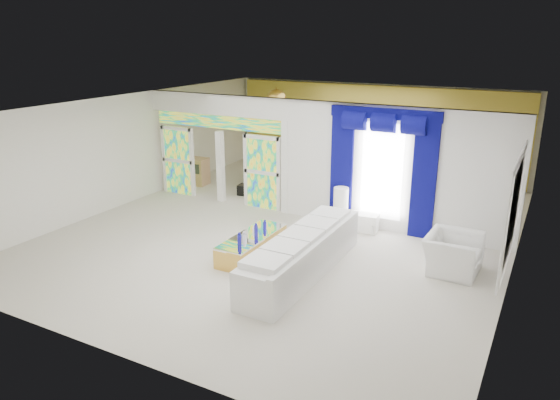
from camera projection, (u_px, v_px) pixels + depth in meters
The scene contains 22 objects.
floor at pixel (292, 228), 12.90m from camera, with size 12.00×12.00×0.00m, color #B7AF9E.
dividing_wall at pixel (394, 170), 12.31m from camera, with size 5.70×0.18×3.00m, color white.
dividing_header at pixel (216, 104), 14.19m from camera, with size 4.30×0.18×0.55m, color white.
stained_panel_left at pixel (178, 161), 15.36m from camera, with size 0.95×0.04×2.00m, color #994C3F.
stained_panel_right at pixel (262, 172), 14.07m from camera, with size 0.95×0.04×2.00m, color #994C3F.
stained_transom at pixel (217, 122), 14.34m from camera, with size 4.00×0.05×0.35m, color #994C3F.
window_pane at pixel (382, 172), 12.35m from camera, with size 1.00×0.02×2.30m, color white.
blue_drape_left at pixel (342, 169), 12.80m from camera, with size 0.55×0.10×2.80m, color #050343.
blue_drape_right at pixel (424, 179), 11.89m from camera, with size 0.55×0.10×2.80m, color #050343.
blue_pelmet at pixel (385, 114), 11.91m from camera, with size 2.60×0.12×0.25m, color #050343.
wall_mirror at pixel (514, 210), 9.36m from camera, with size 0.04×2.70×1.90m, color white.
gold_curtains at pixel (373, 130), 17.39m from camera, with size 9.70×0.12×2.90m, color gold.
white_sofa at pixel (303, 256), 10.34m from camera, with size 0.84×3.91×0.74m, color white.
coffee_table at pixel (252, 246), 11.25m from camera, with size 0.65×1.95×0.43m, color gold.
console_table at pixel (352, 221), 12.76m from camera, with size 1.28×0.40×0.43m, color white.
table_lamp at pixel (341, 199), 12.74m from camera, with size 0.36×0.36×0.58m, color white.
armchair at pixel (453, 253), 10.46m from camera, with size 1.16×1.02×0.76m, color white.
grand_piano at pixel (279, 168), 16.64m from camera, with size 1.42×1.86×0.94m, color black.
piano_bench at pixel (253, 191), 15.39m from camera, with size 0.92×0.36×0.31m, color black.
tv_console at pixel (198, 171), 16.47m from camera, with size 0.58×0.53×0.84m, color tan.
chandelier at pixel (276, 99), 15.98m from camera, with size 0.60×0.60×0.60m, color gold.
decanters at pixel (251, 233), 11.13m from camera, with size 0.22×1.10×0.23m.
Camera 1 is at (5.45, -10.78, 4.57)m, focal length 33.68 mm.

